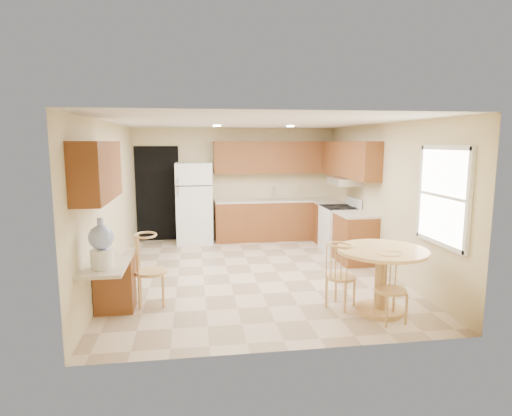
{
  "coord_description": "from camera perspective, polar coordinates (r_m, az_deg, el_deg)",
  "views": [
    {
      "loc": [
        -0.96,
        -6.9,
        2.19
      ],
      "look_at": [
        0.1,
        0.3,
        1.06
      ],
      "focal_mm": 30.0,
      "sensor_mm": 36.0,
      "label": 1
    }
  ],
  "objects": [
    {
      "name": "counter_right_b",
      "position": [
        7.96,
        13.17,
        -0.82
      ],
      "size": [
        0.63,
        0.8,
        0.04
      ],
      "primitive_type": "cube",
      "color": "beige",
      "rests_on": "base_cab_right_b"
    },
    {
      "name": "upper_cab_back",
      "position": [
        9.66,
        2.59,
        6.78
      ],
      "size": [
        2.75,
        0.33,
        0.7
      ],
      "primitive_type": "cube",
      "color": "brown",
      "rests_on": "wall_back"
    },
    {
      "name": "refrigerator",
      "position": [
        9.39,
        -8.24,
        0.66
      ],
      "size": [
        0.77,
        0.75,
        1.75
      ],
      "color": "white",
      "rests_on": "floor"
    },
    {
      "name": "counter_back",
      "position": [
        9.61,
        2.7,
        1.03
      ],
      "size": [
        2.75,
        0.63,
        0.04
      ],
      "primitive_type": "cube",
      "color": "beige",
      "rests_on": "base_cab_back"
    },
    {
      "name": "desk_pedestal",
      "position": [
        5.96,
        -18.27,
        -9.53
      ],
      "size": [
        0.48,
        0.42,
        0.72
      ],
      "primitive_type": "cube",
      "color": "brown",
      "rests_on": "floor"
    },
    {
      "name": "base_cab_right_a",
      "position": [
        9.39,
        9.84,
        -2.1
      ],
      "size": [
        0.6,
        0.59,
        0.87
      ],
      "primitive_type": "cube",
      "color": "brown",
      "rests_on": "floor"
    },
    {
      "name": "chair_table_b",
      "position": [
        5.45,
        17.99,
        -9.55
      ],
      "size": [
        0.37,
        0.37,
        0.85
      ],
      "rotation": [
        0.0,
        0.0,
        3.26
      ],
      "color": "#DCAF6E",
      "rests_on": "floor"
    },
    {
      "name": "ceiling",
      "position": [
        6.97,
        -0.48,
        11.35
      ],
      "size": [
        4.5,
        5.5,
        0.02
      ],
      "primitive_type": "cube",
      "color": "white",
      "rests_on": "wall_back"
    },
    {
      "name": "wall_right",
      "position": [
        7.67,
        16.44,
        1.4
      ],
      "size": [
        0.02,
        5.5,
        2.5
      ],
      "primitive_type": "cube",
      "color": "beige",
      "rests_on": "floor"
    },
    {
      "name": "sink",
      "position": [
        9.61,
        2.56,
        1.16
      ],
      "size": [
        0.78,
        0.44,
        0.01
      ],
      "primitive_type": "cube",
      "color": "silver",
      "rests_on": "counter_back"
    },
    {
      "name": "can_light_a",
      "position": [
        8.12,
        -5.22,
        10.85
      ],
      "size": [
        0.14,
        0.14,
        0.02
      ],
      "primitive_type": "cylinder",
      "color": "white",
      "rests_on": "ceiling"
    },
    {
      "name": "desk_top",
      "position": [
        5.5,
        -19.14,
        -6.89
      ],
      "size": [
        0.5,
        1.2,
        0.04
      ],
      "primitive_type": "cube",
      "color": "beige",
      "rests_on": "desk_pedestal"
    },
    {
      "name": "stove",
      "position": [
        8.75,
        11.06,
        -2.7
      ],
      "size": [
        0.65,
        0.76,
        1.09
      ],
      "color": "white",
      "rests_on": "floor"
    },
    {
      "name": "base_cab_right_b",
      "position": [
        8.05,
        13.06,
        -4.02
      ],
      "size": [
        0.6,
        0.8,
        0.87
      ],
      "primitive_type": "cube",
      "color": "brown",
      "rests_on": "floor"
    },
    {
      "name": "wall_left",
      "position": [
        7.08,
        -18.81,
        0.7
      ],
      "size": [
        0.02,
        5.5,
        2.5
      ],
      "primitive_type": "cube",
      "color": "beige",
      "rests_on": "floor"
    },
    {
      "name": "doorway",
      "position": [
        9.73,
        -12.98,
        1.86
      ],
      "size": [
        0.9,
        0.02,
        2.1
      ],
      "primitive_type": "cube",
      "color": "black",
      "rests_on": "floor"
    },
    {
      "name": "base_cab_back",
      "position": [
        9.69,
        2.68,
        -1.64
      ],
      "size": [
        2.75,
        0.6,
        0.87
      ],
      "primitive_type": "cube",
      "color": "brown",
      "rests_on": "floor"
    },
    {
      "name": "can_light_b",
      "position": [
        8.31,
        4.63,
        10.81
      ],
      "size": [
        0.14,
        0.14,
        0.02
      ],
      "primitive_type": "cylinder",
      "color": "white",
      "rests_on": "ceiling"
    },
    {
      "name": "wall_back",
      "position": [
        9.74,
        -2.69,
        3.26
      ],
      "size": [
        4.5,
        0.02,
        2.5
      ],
      "primitive_type": "cube",
      "color": "beige",
      "rests_on": "floor"
    },
    {
      "name": "upper_cab_left",
      "position": [
        5.43,
        -20.42,
        4.66
      ],
      "size": [
        0.33,
        1.4,
        0.7
      ],
      "primitive_type": "cube",
      "color": "brown",
      "rests_on": "wall_left"
    },
    {
      "name": "water_crock",
      "position": [
        5.14,
        -19.91,
        -4.76
      ],
      "size": [
        0.28,
        0.28,
        0.58
      ],
      "color": "white",
      "rests_on": "desk_top"
    },
    {
      "name": "counter_right_a",
      "position": [
        9.31,
        9.91,
        0.65
      ],
      "size": [
        0.63,
        0.59,
        0.04
      ],
      "primitive_type": "cube",
      "color": "beige",
      "rests_on": "base_cab_right_a"
    },
    {
      "name": "chair_desk",
      "position": [
        5.86,
        -13.96,
        -7.3
      ],
      "size": [
        0.43,
        0.55,
        0.97
      ],
      "rotation": [
        0.0,
        0.0,
        -1.5
      ],
      "color": "#DCAF6E",
      "rests_on": "floor"
    },
    {
      "name": "dining_table",
      "position": [
        5.76,
        16.35,
        -8.07
      ],
      "size": [
        1.14,
        1.14,
        0.85
      ],
      "rotation": [
        0.0,
        0.0,
        0.36
      ],
      "color": "#DCAF6E",
      "rests_on": "floor"
    },
    {
      "name": "upper_cab_right",
      "position": [
        8.67,
        12.27,
        6.36
      ],
      "size": [
        0.33,
        2.42,
        0.7
      ],
      "primitive_type": "cube",
      "color": "brown",
      "rests_on": "wall_right"
    },
    {
      "name": "chair_table_a",
      "position": [
        5.75,
        11.55,
        -8.19
      ],
      "size": [
        0.38,
        0.47,
        0.86
      ],
      "rotation": [
        0.0,
        0.0,
        -0.8
      ],
      "color": "#DCAF6E",
      "rests_on": "floor"
    },
    {
      "name": "floor",
      "position": [
        7.3,
        -0.45,
        -8.65
      ],
      "size": [
        5.5,
        5.5,
        0.0
      ],
      "primitive_type": "plane",
      "color": "beige",
      "rests_on": "ground"
    },
    {
      "name": "window",
      "position": [
        6.01,
        23.72,
        1.46
      ],
      "size": [
        0.06,
        1.12,
        1.3
      ],
      "color": "white",
      "rests_on": "wall_right"
    },
    {
      "name": "wall_front",
      "position": [
        4.36,
        4.52,
        -3.68
      ],
      "size": [
        4.5,
        0.02,
        2.5
      ],
      "primitive_type": "cube",
      "color": "beige",
      "rests_on": "floor"
    },
    {
      "name": "range_hood",
      "position": [
        8.64,
        11.72,
        3.51
      ],
      "size": [
        0.5,
        0.76,
        0.14
      ],
      "primitive_type": "cube",
      "color": "silver",
      "rests_on": "upper_cab_right"
    }
  ]
}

